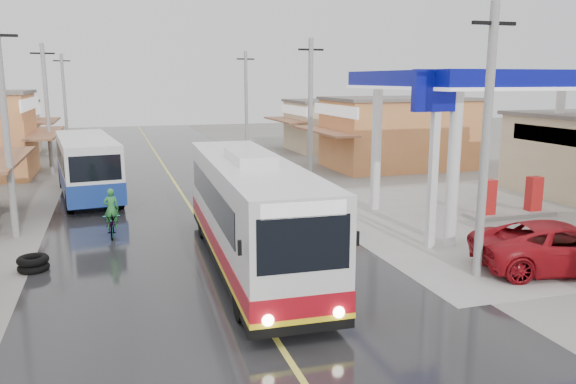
# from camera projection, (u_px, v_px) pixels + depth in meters

# --- Properties ---
(ground) EXTENTS (120.00, 120.00, 0.00)m
(ground) POSITION_uv_depth(u_px,v_px,m) (252.00, 304.00, 14.96)
(ground) COLOR slate
(ground) RESTS_ON ground
(road) EXTENTS (12.00, 90.00, 0.02)m
(road) POSITION_uv_depth(u_px,v_px,m) (182.00, 195.00, 28.98)
(road) COLOR black
(road) RESTS_ON ground
(centre_line) EXTENTS (0.15, 90.00, 0.01)m
(centre_line) POSITION_uv_depth(u_px,v_px,m) (182.00, 194.00, 28.97)
(centre_line) COLOR #D8CC4C
(centre_line) RESTS_ON road
(shopfronts_right) EXTENTS (11.00, 44.00, 4.80)m
(shopfronts_right) POSITION_uv_depth(u_px,v_px,m) (466.00, 189.00, 30.60)
(shopfronts_right) COLOR beige
(shopfronts_right) RESTS_ON ground
(utility_poles_left) EXTENTS (1.60, 50.00, 8.00)m
(utility_poles_left) POSITION_uv_depth(u_px,v_px,m) (38.00, 200.00, 27.85)
(utility_poles_left) COLOR gray
(utility_poles_left) RESTS_ON ground
(utility_poles_right) EXTENTS (1.60, 36.00, 8.00)m
(utility_poles_right) POSITION_uv_depth(u_px,v_px,m) (310.00, 187.00, 31.04)
(utility_poles_right) COLOR gray
(utility_poles_right) RESTS_ON ground
(coach_bus) EXTENTS (3.05, 11.81, 3.66)m
(coach_bus) POSITION_uv_depth(u_px,v_px,m) (250.00, 212.00, 17.72)
(coach_bus) COLOR silver
(coach_bus) RESTS_ON road
(second_bus) EXTENTS (3.50, 9.36, 3.03)m
(second_bus) POSITION_uv_depth(u_px,v_px,m) (87.00, 165.00, 28.03)
(second_bus) COLOR silver
(second_bus) RESTS_ON road
(jeepney) EXTENTS (5.93, 3.75, 1.52)m
(jeepney) POSITION_uv_depth(u_px,v_px,m) (563.00, 247.00, 17.41)
(jeepney) COLOR maroon
(jeepney) RESTS_ON ground
(cyclist) EXTENTS (0.66, 1.77, 1.89)m
(cyclist) POSITION_uv_depth(u_px,v_px,m) (112.00, 221.00, 21.21)
(cyclist) COLOR black
(cyclist) RESTS_ON ground
(tyre_stack) EXTENTS (0.96, 0.96, 0.49)m
(tyre_stack) POSITION_uv_depth(u_px,v_px,m) (33.00, 264.00, 17.45)
(tyre_stack) COLOR black
(tyre_stack) RESTS_ON ground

